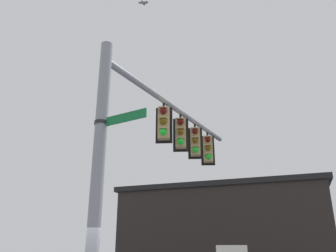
# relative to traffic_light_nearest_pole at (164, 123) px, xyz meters

# --- Properties ---
(signal_pole) EXTENTS (0.30, 0.30, 7.17)m
(signal_pole) POSITION_rel_traffic_light_nearest_pole_xyz_m (1.32, 2.54, -2.29)
(signal_pole) COLOR gray
(signal_pole) RESTS_ON ground
(mast_arm) EXTENTS (3.64, 6.82, 0.19)m
(mast_arm) POSITION_rel_traffic_light_nearest_pole_xyz_m (-0.42, -0.83, 0.79)
(mast_arm) COLOR gray
(traffic_light_nearest_pole) EXTENTS (0.54, 0.49, 1.31)m
(traffic_light_nearest_pole) POSITION_rel_traffic_light_nearest_pole_xyz_m (0.00, 0.00, 0.00)
(traffic_light_nearest_pole) COLOR black
(traffic_light_mid_inner) EXTENTS (0.54, 0.49, 1.31)m
(traffic_light_mid_inner) POSITION_rel_traffic_light_nearest_pole_xyz_m (-0.51, -1.00, 0.00)
(traffic_light_mid_inner) COLOR black
(traffic_light_mid_outer) EXTENTS (0.54, 0.49, 1.31)m
(traffic_light_mid_outer) POSITION_rel_traffic_light_nearest_pole_xyz_m (-1.03, -1.99, 0.00)
(traffic_light_mid_outer) COLOR black
(traffic_light_arm_end) EXTENTS (0.54, 0.49, 1.31)m
(traffic_light_arm_end) POSITION_rel_traffic_light_nearest_pole_xyz_m (-1.54, -2.99, 0.00)
(traffic_light_arm_end) COLOR black
(street_name_sign) EXTENTS (1.34, 0.79, 0.22)m
(street_name_sign) POSITION_rel_traffic_light_nearest_pole_xyz_m (1.02, 2.69, -0.94)
(street_name_sign) COLOR #147238
(bird_flying) EXTENTS (0.38, 0.30, 0.13)m
(bird_flying) POSITION_rel_traffic_light_nearest_pole_xyz_m (0.77, 0.00, 4.75)
(bird_flying) COLOR gray
(storefront_building) EXTENTS (13.47, 9.73, 5.82)m
(storefront_building) POSITION_rel_traffic_light_nearest_pole_xyz_m (-2.91, -11.86, -2.95)
(storefront_building) COLOR #282321
(storefront_building) RESTS_ON ground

